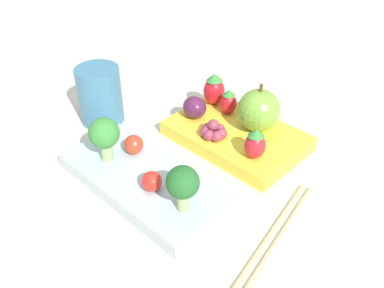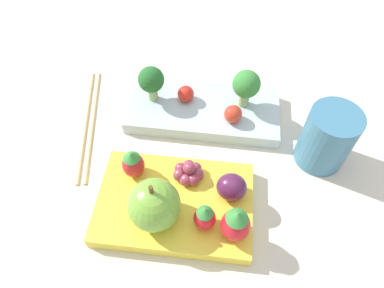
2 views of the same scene
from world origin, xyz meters
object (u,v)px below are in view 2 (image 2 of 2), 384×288
Objects in this scene: cherry_tomato_0 at (233,114)px; grape_cluster at (189,173)px; strawberry_1 at (205,217)px; plum at (232,187)px; apple at (154,205)px; strawberry_0 at (133,164)px; broccoli_floret_0 at (151,81)px; bento_box_fruit at (178,204)px; strawberry_2 at (236,224)px; cherry_tomato_1 at (186,94)px; chopsticks_pair at (89,122)px; drinking_cup at (327,138)px; broccoli_floret_1 at (246,85)px; bento_box_savoury at (203,110)px.

cherry_tomato_0 is 0.11m from grape_cluster.
plum is at bearing 59.85° from strawberry_1.
apple is 0.07m from strawberry_0.
apple is at bearing -53.38° from strawberry_0.
broccoli_floret_0 is 1.46× the size of strawberry_1.
strawberry_2 is at bearing -22.42° from bento_box_fruit.
apple is (-0.02, -0.02, 0.04)m from bento_box_fruit.
grape_cluster is at bearing -77.96° from cherry_tomato_1.
strawberry_1 reaches higher than chopsticks_pair.
plum reaches higher than cherry_tomato_0.
drinking_cup reaches higher than grape_cluster.
plum is (0.13, -0.14, -0.02)m from broccoli_floret_0.
broccoli_floret_0 is 1.33× the size of strawberry_0.
broccoli_floret_1 is 0.69× the size of drinking_cup.
apple reaches higher than strawberry_2.
strawberry_1 is 0.77× the size of strawberry_2.
drinking_cup reaches higher than broccoli_floret_0.
bento_box_savoury is 0.09m from broccoli_floret_0.
cherry_tomato_0 is 0.21m from chopsticks_pair.
bento_box_savoury is 0.19m from strawberry_1.
grape_cluster is at bearing -90.01° from bento_box_savoury.
strawberry_1 reaches higher than plum.
broccoli_floret_1 reaches higher than grape_cluster.
strawberry_2 is (0.14, -0.19, -0.01)m from broccoli_floret_0.
broccoli_floret_0 is at bearing -175.21° from broccoli_floret_1.
apple is 1.94× the size of plum.
cherry_tomato_0 is 0.51× the size of strawberry_2.
cherry_tomato_0 is 0.18m from apple.
strawberry_2 is 1.39× the size of plum.
broccoli_floret_1 is 0.09m from cherry_tomato_1.
apple is (-0.09, -0.19, -0.01)m from broccoli_floret_1.
strawberry_1 is 1.07× the size of grape_cluster.
cherry_tomato_0 is at bearing 65.60° from apple.
apple is 1.81× the size of strawberry_1.
chopsticks_pair is (-0.23, 0.14, -0.04)m from strawberry_2.
broccoli_floret_1 is 0.21m from apple.
bento_box_fruit is 7.59× the size of cherry_tomato_0.
grape_cluster is (-0.06, -0.13, -0.03)m from broccoli_floret_1.
chopsticks_pair is (-0.33, 0.01, -0.04)m from drinking_cup.
cherry_tomato_1 is 0.17m from plum.
strawberry_2 is (0.06, -0.19, 0.03)m from bento_box_savoury.
strawberry_1 is at bearing -98.49° from broccoli_floret_1.
broccoli_floret_0 is 0.05m from cherry_tomato_1.
strawberry_0 is (-0.06, 0.03, 0.03)m from bento_box_fruit.
drinking_cup is 0.42× the size of chopsticks_pair.
chopsticks_pair is at bearing 144.24° from bento_box_fruit.
plum is 1.00× the size of grape_cluster.
bento_box_fruit is 2.24× the size of drinking_cup.
grape_cluster is at bearing 78.21° from bento_box_fruit.
strawberry_1 is 0.07m from grape_cluster.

